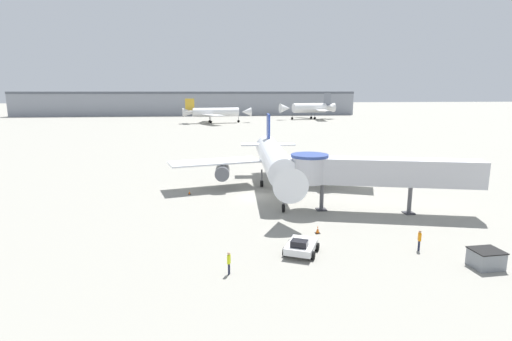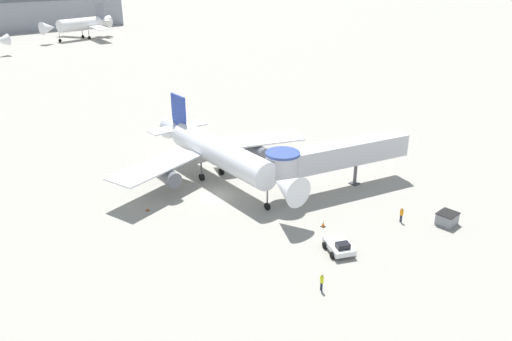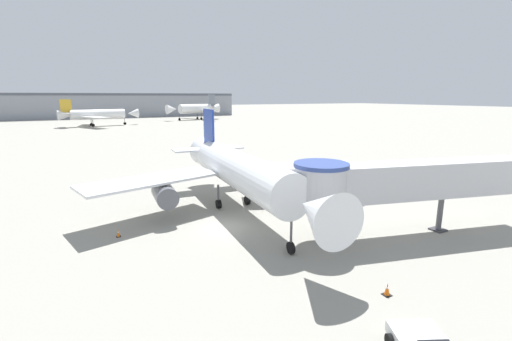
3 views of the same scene
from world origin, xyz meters
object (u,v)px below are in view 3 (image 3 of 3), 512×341
(traffic_cone_port_wing, at_px, (118,233))
(background_jet_gold_tail, at_px, (96,114))
(jet_bridge, at_px, (399,180))
(traffic_cone_near_nose, at_px, (387,289))
(main_airplane, at_px, (239,171))
(background_jet_gray_tail, at_px, (196,109))

(traffic_cone_port_wing, height_order, background_jet_gold_tail, background_jet_gold_tail)
(jet_bridge, bearing_deg, traffic_cone_near_nose, -126.88)
(jet_bridge, bearing_deg, background_jet_gold_tail, 111.39)
(jet_bridge, bearing_deg, traffic_cone_port_wing, 167.94)
(main_airplane, distance_m, background_jet_gold_tail, 114.05)
(jet_bridge, relative_size, background_jet_gray_tail, 0.67)
(main_airplane, bearing_deg, traffic_cone_near_nose, -81.99)
(traffic_cone_port_wing, bearing_deg, background_jet_gray_tail, 69.96)
(jet_bridge, relative_size, background_jet_gold_tail, 0.70)
(main_airplane, height_order, background_jet_gold_tail, background_jet_gold_tail)
(traffic_cone_port_wing, height_order, traffic_cone_near_nose, traffic_cone_near_nose)
(traffic_cone_port_wing, bearing_deg, jet_bridge, -26.19)
(background_jet_gold_tail, xyz_separation_m, background_jet_gray_tail, (44.48, 18.25, 0.80))
(main_airplane, bearing_deg, jet_bridge, -48.31)
(jet_bridge, distance_m, traffic_cone_port_wing, 22.73)
(traffic_cone_near_nose, bearing_deg, jet_bridge, 38.99)
(main_airplane, distance_m, traffic_cone_port_wing, 11.89)
(traffic_cone_near_nose, xyz_separation_m, background_jet_gold_tail, (-8.55, 130.83, 4.05))
(main_airplane, distance_m, jet_bridge, 14.14)
(traffic_cone_near_nose, relative_size, background_jet_gray_tail, 0.03)
(background_jet_gray_tail, bearing_deg, background_jet_gold_tail, -78.78)
(background_jet_gray_tail, bearing_deg, jet_bridge, -22.37)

